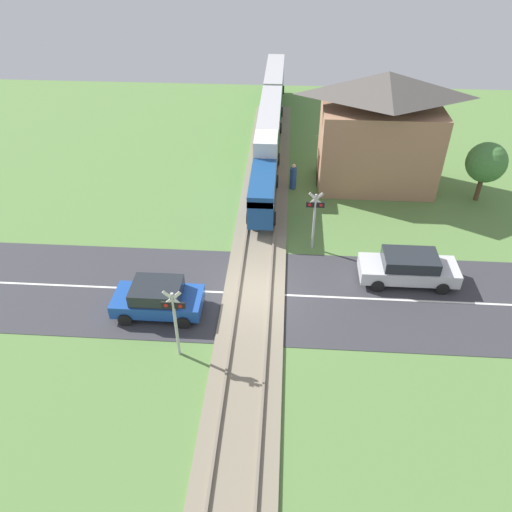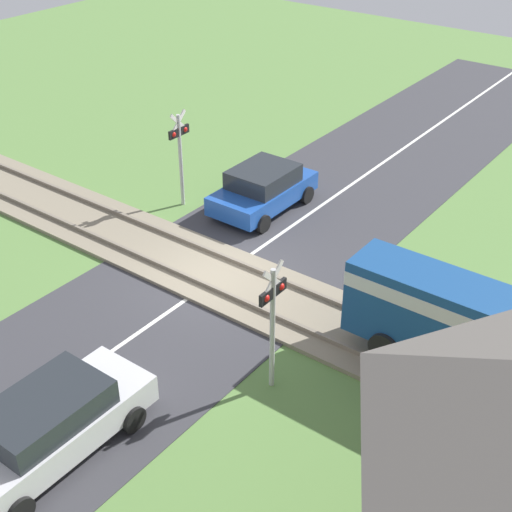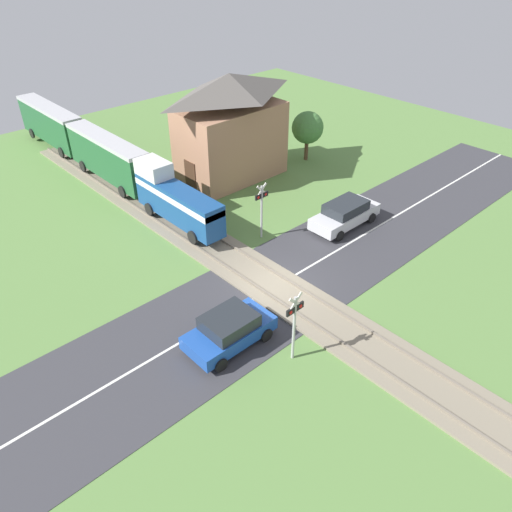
# 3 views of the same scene
# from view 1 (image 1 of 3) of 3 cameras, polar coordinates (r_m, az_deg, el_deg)

# --- Properties ---
(ground_plane) EXTENTS (60.00, 60.00, 0.00)m
(ground_plane) POSITION_cam_1_polar(r_m,az_deg,el_deg) (22.87, -0.22, -4.37)
(ground_plane) COLOR #5B8442
(road_surface) EXTENTS (48.00, 6.40, 0.02)m
(road_surface) POSITION_cam_1_polar(r_m,az_deg,el_deg) (22.86, -0.22, -4.35)
(road_surface) COLOR #38383D
(road_surface) RESTS_ON ground_plane
(track_bed) EXTENTS (2.80, 48.00, 0.24)m
(track_bed) POSITION_cam_1_polar(r_m,az_deg,el_deg) (22.82, -0.22, -4.24)
(track_bed) COLOR gray
(track_bed) RESTS_ON ground_plane
(train) EXTENTS (1.58, 23.88, 3.18)m
(train) POSITION_cam_1_polar(r_m,az_deg,el_deg) (36.19, 1.66, 15.33)
(train) COLOR navy
(train) RESTS_ON track_bed
(car_near_crossing) EXTENTS (3.81, 2.02, 1.49)m
(car_near_crossing) POSITION_cam_1_polar(r_m,az_deg,el_deg) (21.88, -11.16, -4.75)
(car_near_crossing) COLOR #1E4CA8
(car_near_crossing) RESTS_ON ground_plane
(car_far_side) EXTENTS (4.49, 1.89, 1.51)m
(car_far_side) POSITION_cam_1_polar(r_m,az_deg,el_deg) (24.17, 17.04, -1.26)
(car_far_side) COLOR silver
(car_far_side) RESTS_ON ground_plane
(crossing_signal_west_approach) EXTENTS (0.90, 0.18, 3.27)m
(crossing_signal_west_approach) POSITION_cam_1_polar(r_m,az_deg,el_deg) (19.03, -9.30, -6.68)
(crossing_signal_west_approach) COLOR #B7B7B7
(crossing_signal_west_approach) RESTS_ON ground_plane
(crossing_signal_east_approach) EXTENTS (0.90, 0.18, 3.27)m
(crossing_signal_east_approach) POSITION_cam_1_polar(r_m,az_deg,el_deg) (24.72, 6.71, 4.84)
(crossing_signal_east_approach) COLOR #B7B7B7
(crossing_signal_east_approach) RESTS_ON ground_plane
(station_building) EXTENTS (7.41, 4.31, 6.92)m
(station_building) POSITION_cam_1_polar(r_m,az_deg,el_deg) (30.95, 13.97, 13.46)
(station_building) COLOR #AD7A5B
(station_building) RESTS_ON ground_plane
(pedestrian_by_station) EXTENTS (0.40, 0.40, 1.63)m
(pedestrian_by_station) POSITION_cam_1_polar(r_m,az_deg,el_deg) (30.85, 4.27, 8.95)
(pedestrian_by_station) COLOR #2D4C8E
(pedestrian_by_station) RESTS_ON ground_plane
(tree_by_station) EXTENTS (2.28, 2.28, 3.56)m
(tree_by_station) POSITION_cam_1_polar(r_m,az_deg,el_deg) (31.60, 24.84, 9.66)
(tree_by_station) COLOR brown
(tree_by_station) RESTS_ON ground_plane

